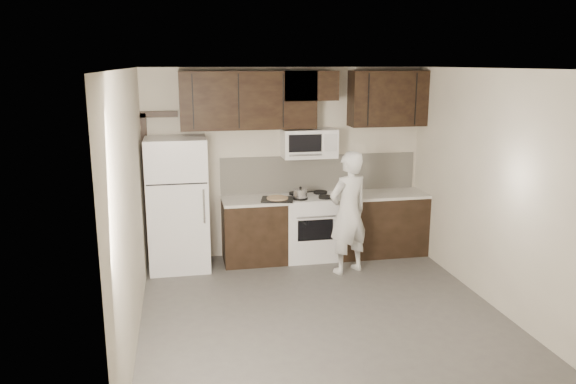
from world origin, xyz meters
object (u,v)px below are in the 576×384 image
object	(u,v)px
refrigerator	(178,204)
person	(348,213)
stove	(310,227)
microwave	(309,143)

from	to	relation	value
refrigerator	person	world-z (taller)	refrigerator
stove	person	world-z (taller)	person
stove	person	distance (m)	0.83
stove	refrigerator	size ratio (longest dim) A/B	0.52
refrigerator	microwave	bearing A→B (deg)	5.15
stove	refrigerator	bearing A→B (deg)	-178.49
microwave	person	distance (m)	1.19
microwave	person	world-z (taller)	microwave
microwave	refrigerator	xyz separation A→B (m)	(-1.85, -0.17, -0.75)
refrigerator	person	distance (m)	2.29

